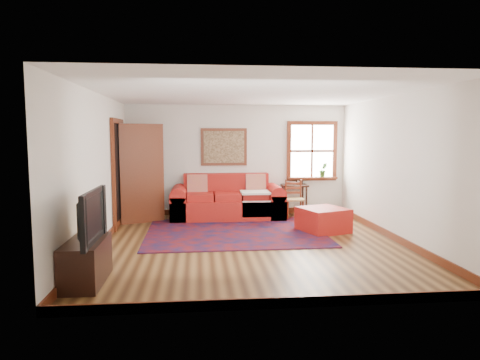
{
  "coord_description": "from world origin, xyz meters",
  "views": [
    {
      "loc": [
        -0.87,
        -7.02,
        1.82
      ],
      "look_at": [
        -0.14,
        0.6,
        1.01
      ],
      "focal_mm": 32.0,
      "sensor_mm": 36.0,
      "label": 1
    }
  ],
  "objects": [
    {
      "name": "ground",
      "position": [
        0.0,
        0.0,
        0.0
      ],
      "size": [
        5.5,
        5.5,
        0.0
      ],
      "primitive_type": "plane",
      "color": "#3C2310",
      "rests_on": "ground"
    },
    {
      "name": "room_envelope",
      "position": [
        0.0,
        0.02,
        1.65
      ],
      "size": [
        5.04,
        5.54,
        2.52
      ],
      "color": "silver",
      "rests_on": "ground"
    },
    {
      "name": "window",
      "position": [
        1.78,
        2.7,
        1.31
      ],
      "size": [
        1.18,
        0.2,
        1.38
      ],
      "color": "white",
      "rests_on": "ground"
    },
    {
      "name": "doorway",
      "position": [
        -2.21,
        1.78,
        1.07
      ],
      "size": [
        0.89,
        1.08,
        2.14
      ],
      "color": "black",
      "rests_on": "ground"
    },
    {
      "name": "framed_artwork",
      "position": [
        -0.3,
        2.71,
        1.55
      ],
      "size": [
        1.05,
        0.07,
        0.85
      ],
      "color": "#612814",
      "rests_on": "ground"
    },
    {
      "name": "persian_rug",
      "position": [
        -0.22,
        0.82,
        0.01
      ],
      "size": [
        3.28,
        2.63,
        0.02
      ],
      "primitive_type": "cube",
      "rotation": [
        0.0,
        0.0,
        0.01
      ],
      "color": "#5D0D0F",
      "rests_on": "ground"
    },
    {
      "name": "red_leather_sofa",
      "position": [
        -0.26,
        2.28,
        0.32
      ],
      "size": [
        2.45,
        1.01,
        0.96
      ],
      "color": "#AC1B16",
      "rests_on": "ground"
    },
    {
      "name": "red_ottoman",
      "position": [
        1.46,
        0.76,
        0.22
      ],
      "size": [
        1.0,
        1.0,
        0.45
      ],
      "primitive_type": "cube",
      "rotation": [
        0.0,
        0.0,
        0.34
      ],
      "color": "#AC1B16",
      "rests_on": "ground"
    },
    {
      "name": "side_table",
      "position": [
        1.3,
        2.51,
        0.57
      ],
      "size": [
        0.58,
        0.43,
        0.69
      ],
      "color": "black",
      "rests_on": "ground"
    },
    {
      "name": "ladder_back_chair",
      "position": [
        1.21,
        2.13,
        0.45
      ],
      "size": [
        0.41,
        0.39,
        0.84
      ],
      "color": "tan",
      "rests_on": "ground"
    },
    {
      "name": "media_cabinet",
      "position": [
        -2.27,
        -1.74,
        0.27
      ],
      "size": [
        0.44,
        0.97,
        0.53
      ],
      "primitive_type": "cube",
      "color": "black",
      "rests_on": "ground"
    },
    {
      "name": "television",
      "position": [
        -2.25,
        -1.81,
        0.85
      ],
      "size": [
        0.14,
        1.1,
        0.63
      ],
      "primitive_type": "imported",
      "rotation": [
        0.0,
        0.0,
        1.57
      ],
      "color": "black",
      "rests_on": "media_cabinet"
    },
    {
      "name": "candle_hurricane",
      "position": [
        -2.22,
        -1.33,
        0.62
      ],
      "size": [
        0.12,
        0.12,
        0.18
      ],
      "color": "silver",
      "rests_on": "media_cabinet"
    }
  ]
}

